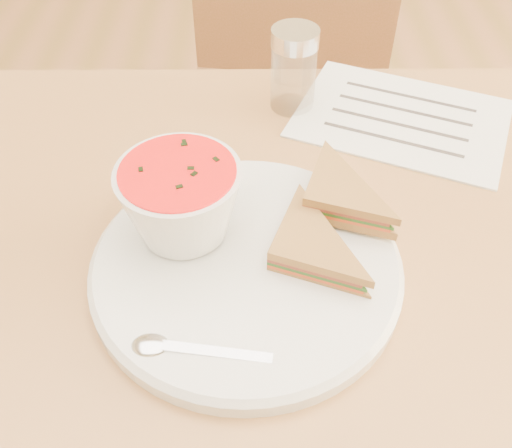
{
  "coord_description": "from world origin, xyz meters",
  "views": [
    {
      "loc": [
        -0.04,
        -0.41,
        1.2
      ],
      "look_at": [
        -0.04,
        -0.02,
        0.8
      ],
      "focal_mm": 40.0,
      "sensor_mm": 36.0,
      "label": 1
    }
  ],
  "objects_px": {
    "dining_table": "(283,405)",
    "plate": "(246,267)",
    "condiment_shaker": "(294,69)",
    "chair_far": "(281,120)",
    "soup_bowl": "(182,204)"
  },
  "relations": [
    {
      "from": "plate",
      "to": "condiment_shaker",
      "type": "relative_size",
      "value": 2.81
    },
    {
      "from": "plate",
      "to": "soup_bowl",
      "type": "height_order",
      "value": "soup_bowl"
    },
    {
      "from": "chair_far",
      "to": "dining_table",
      "type": "bearing_deg",
      "value": 97.12
    },
    {
      "from": "chair_far",
      "to": "condiment_shaker",
      "type": "xyz_separation_m",
      "value": [
        -0.01,
        -0.32,
        0.31
      ]
    },
    {
      "from": "dining_table",
      "to": "plate",
      "type": "bearing_deg",
      "value": -143.5
    },
    {
      "from": "plate",
      "to": "condiment_shaker",
      "type": "xyz_separation_m",
      "value": [
        0.06,
        0.3,
        0.05
      ]
    },
    {
      "from": "dining_table",
      "to": "chair_far",
      "type": "bearing_deg",
      "value": 88.5
    },
    {
      "from": "dining_table",
      "to": "condiment_shaker",
      "type": "bearing_deg",
      "value": 88.02
    },
    {
      "from": "plate",
      "to": "condiment_shaker",
      "type": "height_order",
      "value": "condiment_shaker"
    },
    {
      "from": "dining_table",
      "to": "condiment_shaker",
      "type": "relative_size",
      "value": 8.99
    },
    {
      "from": "chair_far",
      "to": "plate",
      "type": "xyz_separation_m",
      "value": [
        -0.07,
        -0.61,
        0.26
      ]
    },
    {
      "from": "chair_far",
      "to": "plate",
      "type": "distance_m",
      "value": 0.67
    },
    {
      "from": "plate",
      "to": "condiment_shaker",
      "type": "distance_m",
      "value": 0.31
    },
    {
      "from": "plate",
      "to": "soup_bowl",
      "type": "bearing_deg",
      "value": 148.33
    },
    {
      "from": "chair_far",
      "to": "soup_bowl",
      "type": "xyz_separation_m",
      "value": [
        -0.13,
        -0.58,
        0.31
      ]
    }
  ]
}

